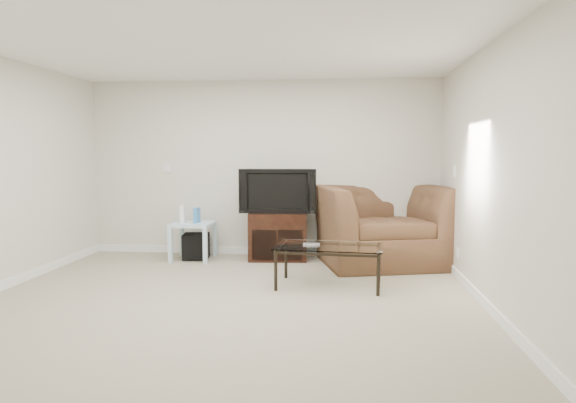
# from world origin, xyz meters

# --- Properties ---
(floor) EXTENTS (5.00, 5.00, 0.00)m
(floor) POSITION_xyz_m (0.00, 0.00, 0.00)
(floor) COLOR tan
(floor) RESTS_ON ground
(ceiling) EXTENTS (5.00, 5.00, 0.00)m
(ceiling) POSITION_xyz_m (0.00, 0.00, 2.50)
(ceiling) COLOR white
(ceiling) RESTS_ON ground
(wall_back) EXTENTS (5.00, 0.02, 2.50)m
(wall_back) POSITION_xyz_m (0.00, 2.50, 1.25)
(wall_back) COLOR silver
(wall_back) RESTS_ON ground
(wall_right) EXTENTS (0.02, 5.00, 2.50)m
(wall_right) POSITION_xyz_m (2.50, 0.00, 1.25)
(wall_right) COLOR silver
(wall_right) RESTS_ON ground
(plate_back) EXTENTS (0.12, 0.02, 0.12)m
(plate_back) POSITION_xyz_m (-1.40, 2.49, 1.25)
(plate_back) COLOR white
(plate_back) RESTS_ON wall_back
(plate_right_switch) EXTENTS (0.02, 0.09, 0.13)m
(plate_right_switch) POSITION_xyz_m (2.49, 1.60, 1.25)
(plate_right_switch) COLOR white
(plate_right_switch) RESTS_ON wall_right
(plate_right_outlet) EXTENTS (0.02, 0.08, 0.12)m
(plate_right_outlet) POSITION_xyz_m (2.49, 1.30, 0.30)
(plate_right_outlet) COLOR white
(plate_right_outlet) RESTS_ON wall_right
(tv_stand) EXTENTS (0.82, 0.60, 0.66)m
(tv_stand) POSITION_xyz_m (0.26, 2.20, 0.33)
(tv_stand) COLOR black
(tv_stand) RESTS_ON floor
(dvd_player) EXTENTS (0.45, 0.33, 0.06)m
(dvd_player) POSITION_xyz_m (0.26, 2.15, 0.55)
(dvd_player) COLOR black
(dvd_player) RESTS_ON tv_stand
(television) EXTENTS (0.98, 0.25, 0.60)m
(television) POSITION_xyz_m (0.26, 2.16, 0.96)
(television) COLOR black
(television) RESTS_ON tv_stand
(side_table) EXTENTS (0.55, 0.55, 0.52)m
(side_table) POSITION_xyz_m (-0.91, 2.05, 0.26)
(side_table) COLOR silver
(side_table) RESTS_ON floor
(subwoofer) EXTENTS (0.38, 0.38, 0.34)m
(subwoofer) POSITION_xyz_m (-0.87, 2.07, 0.18)
(subwoofer) COLOR black
(subwoofer) RESTS_ON floor
(game_console) EXTENTS (0.07, 0.18, 0.24)m
(game_console) POSITION_xyz_m (-1.04, 2.03, 0.63)
(game_console) COLOR white
(game_console) RESTS_ON side_table
(game_case) EXTENTS (0.06, 0.15, 0.20)m
(game_case) POSITION_xyz_m (-0.84, 2.03, 0.62)
(game_case) COLOR #337FCC
(game_case) RESTS_ON side_table
(recliner) EXTENTS (1.81, 1.41, 1.40)m
(recliner) POSITION_xyz_m (1.65, 2.05, 0.70)
(recliner) COLOR brown
(recliner) RESTS_ON floor
(coffee_table) EXTENTS (1.21, 0.75, 0.45)m
(coffee_table) POSITION_xyz_m (1.00, 0.79, 0.23)
(coffee_table) COLOR black
(coffee_table) RESTS_ON floor
(remote) EXTENTS (0.18, 0.06, 0.02)m
(remote) POSITION_xyz_m (0.80, 0.81, 0.47)
(remote) COLOR #B2B2B7
(remote) RESTS_ON coffee_table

